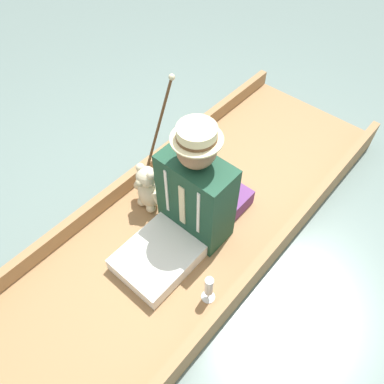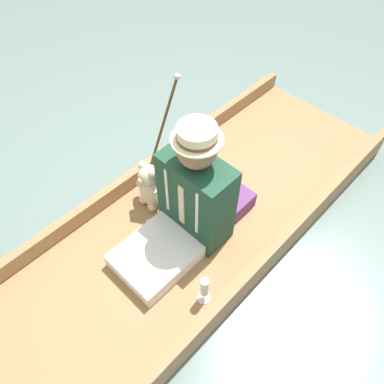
{
  "view_description": "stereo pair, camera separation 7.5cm",
  "coord_description": "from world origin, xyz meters",
  "px_view_note": "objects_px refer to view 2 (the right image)",
  "views": [
    {
      "loc": [
        -0.98,
        1.13,
        2.29
      ],
      "look_at": [
        -0.04,
        0.06,
        0.53
      ],
      "focal_mm": 35.0,
      "sensor_mm": 36.0,
      "label": 1
    },
    {
      "loc": [
        -1.03,
        1.08,
        2.29
      ],
      "look_at": [
        -0.04,
        0.06,
        0.53
      ],
      "focal_mm": 35.0,
      "sensor_mm": 36.0,
      "label": 2
    }
  ],
  "objects_px": {
    "seated_person": "(188,203)",
    "teddy_bear": "(150,187)",
    "walking_cane": "(163,124)",
    "wine_glass": "(204,288)"
  },
  "relations": [
    {
      "from": "wine_glass",
      "to": "walking_cane",
      "type": "xyz_separation_m",
      "value": [
        0.93,
        -0.57,
        0.32
      ]
    },
    {
      "from": "walking_cane",
      "to": "wine_glass",
      "type": "bearing_deg",
      "value": 148.44
    },
    {
      "from": "seated_person",
      "to": "wine_glass",
      "type": "distance_m",
      "value": 0.52
    },
    {
      "from": "teddy_bear",
      "to": "seated_person",
      "type": "bearing_deg",
      "value": -179.65
    },
    {
      "from": "seated_person",
      "to": "walking_cane",
      "type": "height_order",
      "value": "seated_person"
    },
    {
      "from": "wine_glass",
      "to": "seated_person",
      "type": "bearing_deg",
      "value": -34.11
    },
    {
      "from": "seated_person",
      "to": "wine_glass",
      "type": "height_order",
      "value": "seated_person"
    },
    {
      "from": "seated_person",
      "to": "teddy_bear",
      "type": "xyz_separation_m",
      "value": [
        0.37,
        0.0,
        -0.15
      ]
    },
    {
      "from": "seated_person",
      "to": "teddy_bear",
      "type": "height_order",
      "value": "seated_person"
    },
    {
      "from": "seated_person",
      "to": "walking_cane",
      "type": "distance_m",
      "value": 0.63
    }
  ]
}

